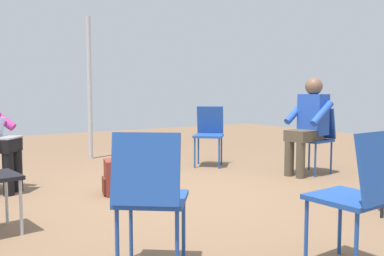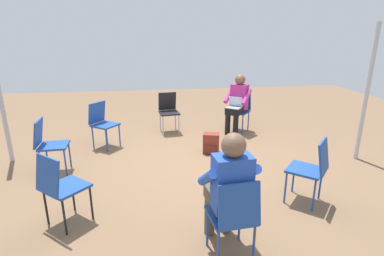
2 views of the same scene
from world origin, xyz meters
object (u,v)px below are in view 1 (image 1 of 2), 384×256
Objects in this scene: chair_south at (360,191)px; backpack_near_laptop_user at (115,179)px; chair_northeast at (209,131)px; chair_east at (316,135)px; chair_southwest at (150,192)px; person_in_blue at (309,121)px.

chair_south is 2.64m from backpack_near_laptop_user.
chair_northeast is 3.72m from chair_south.
chair_east and chair_southwest have the same top height.
chair_southwest is 2.06m from backpack_near_laptop_user.
backpack_near_laptop_user is at bearing 68.06° from chair_northeast.
chair_east is 3.62m from chair_southwest.
chair_northeast is 1.00× the size of chair_south.
person_in_blue is (3.09, 1.56, 0.20)m from chair_southwest.
chair_southwest is at bearing -107.32° from backpack_near_laptop_user.
chair_east is at bearing 42.32° from chair_south.
backpack_near_laptop_user is (0.60, 1.94, -0.34)m from chair_southwest.
chair_south is at bearing 110.76° from chair_northeast.
chair_northeast is at bearing 25.43° from backpack_near_laptop_user.
chair_east is 1.00× the size of chair_south.
person_in_blue reaches higher than chair_southwest.
chair_northeast is at bearing 87.32° from chair_southwest.
chair_south is 0.69× the size of person_in_blue.
chair_south is (-2.22, -2.23, 0.00)m from chair_east.
chair_east is 0.69× the size of person_in_blue.
chair_southwest is 1.22m from chair_south.
chair_southwest is at bearing 111.61° from person_in_blue.
chair_southwest is 3.47m from person_in_blue.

